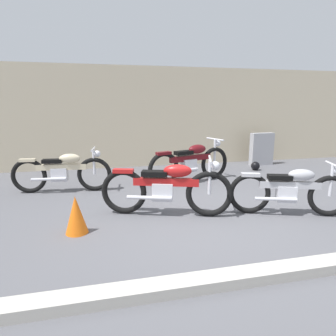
% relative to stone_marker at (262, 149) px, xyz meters
% --- Properties ---
extents(ground_plane, '(40.00, 40.00, 0.00)m').
position_rel_stone_marker_xyz_m(ground_plane, '(-3.15, -3.77, -0.48)').
color(ground_plane, '#56565B').
extents(building_wall, '(18.00, 0.30, 2.87)m').
position_rel_stone_marker_xyz_m(building_wall, '(-3.15, 0.76, 0.95)').
color(building_wall, beige).
rests_on(building_wall, ground_plane).
extents(curb_strip, '(18.00, 0.24, 0.12)m').
position_rel_stone_marker_xyz_m(curb_strip, '(-3.15, -5.48, -0.42)').
color(curb_strip, '#B7B2A8').
rests_on(curb_strip, ground_plane).
extents(stone_marker, '(0.74, 0.25, 0.97)m').
position_rel_stone_marker_xyz_m(stone_marker, '(0.00, 0.00, 0.00)').
color(stone_marker, '#9E9EA3').
rests_on(stone_marker, ground_plane).
extents(helmet, '(0.24, 0.24, 0.24)m').
position_rel_stone_marker_xyz_m(helmet, '(-0.55, -0.65, -0.36)').
color(helmet, black).
rests_on(helmet, ground_plane).
extents(traffic_cone, '(0.32, 0.32, 0.55)m').
position_rel_stone_marker_xyz_m(traffic_cone, '(-5.17, -3.83, -0.21)').
color(traffic_cone, orange).
rests_on(traffic_cone, ground_plane).
extents(motorcycle_maroon, '(2.15, 0.90, 1.00)m').
position_rel_stone_marker_xyz_m(motorcycle_maroon, '(-2.71, -1.49, -0.00)').
color(motorcycle_maroon, black).
rests_on(motorcycle_maroon, ground_plane).
extents(motorcycle_cream, '(2.03, 0.57, 0.91)m').
position_rel_stone_marker_xyz_m(motorcycle_cream, '(-5.56, -1.62, -0.04)').
color(motorcycle_cream, black).
rests_on(motorcycle_cream, ground_plane).
extents(motorcycle_red, '(2.09, 0.91, 0.97)m').
position_rel_stone_marker_xyz_m(motorcycle_red, '(-3.74, -3.43, -0.02)').
color(motorcycle_red, black).
rests_on(motorcycle_red, ground_plane).
extents(motorcycle_silver, '(1.88, 0.84, 0.88)m').
position_rel_stone_marker_xyz_m(motorcycle_silver, '(-1.77, -3.89, -0.06)').
color(motorcycle_silver, black).
rests_on(motorcycle_silver, ground_plane).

